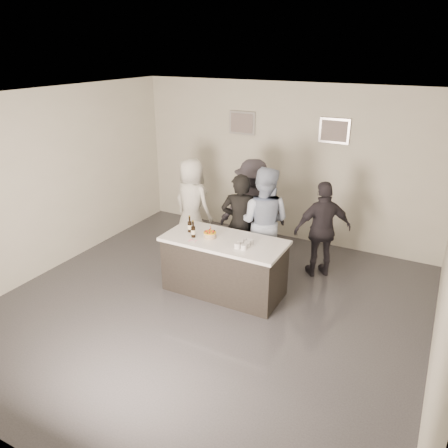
# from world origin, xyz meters

# --- Properties ---
(floor) EXTENTS (6.00, 6.00, 0.00)m
(floor) POSITION_xyz_m (0.00, 0.00, 0.00)
(floor) COLOR #3D3D42
(floor) RESTS_ON ground
(ceiling) EXTENTS (6.00, 6.00, 0.00)m
(ceiling) POSITION_xyz_m (0.00, 0.00, 3.00)
(ceiling) COLOR white
(wall_back) EXTENTS (6.00, 0.04, 3.00)m
(wall_back) POSITION_xyz_m (0.00, 3.00, 1.50)
(wall_back) COLOR beige
(wall_back) RESTS_ON ground
(wall_front) EXTENTS (6.00, 0.04, 3.00)m
(wall_front) POSITION_xyz_m (0.00, -3.00, 1.50)
(wall_front) COLOR beige
(wall_front) RESTS_ON ground
(wall_left) EXTENTS (0.04, 6.00, 3.00)m
(wall_left) POSITION_xyz_m (-3.00, 0.00, 1.50)
(wall_left) COLOR beige
(wall_left) RESTS_ON ground
(picture_left) EXTENTS (0.54, 0.04, 0.44)m
(picture_left) POSITION_xyz_m (-0.90, 2.97, 2.20)
(picture_left) COLOR #B2B2B7
(picture_left) RESTS_ON wall_back
(picture_right) EXTENTS (0.54, 0.04, 0.44)m
(picture_right) POSITION_xyz_m (0.90, 2.97, 2.20)
(picture_right) COLOR #B2B2B7
(picture_right) RESTS_ON wall_back
(bar_counter) EXTENTS (1.86, 0.86, 0.90)m
(bar_counter) POSITION_xyz_m (-0.00, 0.51, 0.45)
(bar_counter) COLOR white
(bar_counter) RESTS_ON ground
(cake) EXTENTS (0.19, 0.19, 0.08)m
(cake) POSITION_xyz_m (-0.22, 0.47, 0.94)
(cake) COLOR yellow
(cake) RESTS_ON bar_counter
(beer_bottle_a) EXTENTS (0.07, 0.07, 0.26)m
(beer_bottle_a) POSITION_xyz_m (-0.60, 0.50, 1.03)
(beer_bottle_a) COLOR black
(beer_bottle_a) RESTS_ON bar_counter
(beer_bottle_b) EXTENTS (0.07, 0.07, 0.26)m
(beer_bottle_b) POSITION_xyz_m (-0.45, 0.36, 1.03)
(beer_bottle_b) COLOR black
(beer_bottle_b) RESTS_ON bar_counter
(tumbler_cluster) EXTENTS (0.19, 0.30, 0.08)m
(tumbler_cluster) POSITION_xyz_m (0.36, 0.43, 0.94)
(tumbler_cluster) COLOR orange
(tumbler_cluster) RESTS_ON bar_counter
(candles) EXTENTS (0.24, 0.08, 0.01)m
(candles) POSITION_xyz_m (-0.35, 0.24, 0.90)
(candles) COLOR pink
(candles) RESTS_ON bar_counter
(person_main_black) EXTENTS (0.73, 0.59, 1.72)m
(person_main_black) POSITION_xyz_m (-0.09, 1.24, 0.86)
(person_main_black) COLOR black
(person_main_black) RESTS_ON ground
(person_main_blue) EXTENTS (0.96, 0.79, 1.85)m
(person_main_blue) POSITION_xyz_m (0.26, 1.38, 0.92)
(person_main_blue) COLOR #A1B3D3
(person_main_blue) RESTS_ON ground
(person_guest_left) EXTENTS (0.92, 0.70, 1.70)m
(person_guest_left) POSITION_xyz_m (-1.35, 1.78, 0.85)
(person_guest_left) COLOR white
(person_guest_left) RESTS_ON ground
(person_guest_right) EXTENTS (1.00, 0.88, 1.63)m
(person_guest_right) POSITION_xyz_m (1.16, 1.76, 0.81)
(person_guest_right) COLOR #27242B
(person_guest_right) RESTS_ON ground
(person_guest_back) EXTENTS (1.33, 1.10, 1.79)m
(person_guest_back) POSITION_xyz_m (-0.17, 1.93, 0.89)
(person_guest_back) COLOR #2F2C34
(person_guest_back) RESTS_ON ground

